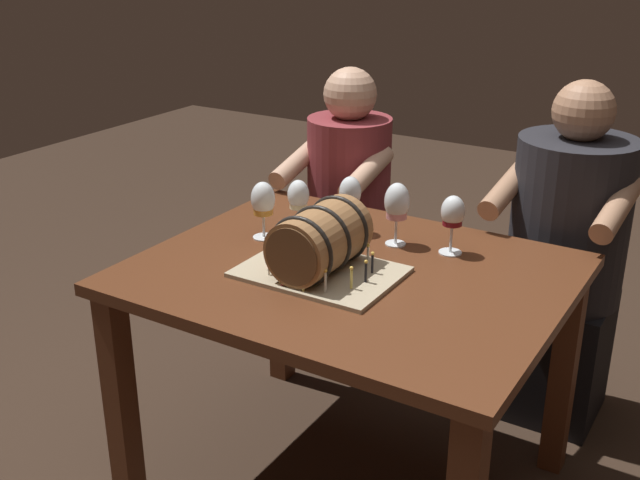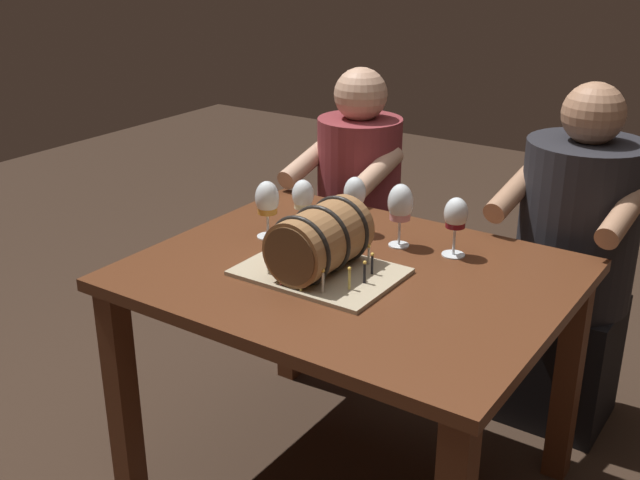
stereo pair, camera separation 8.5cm
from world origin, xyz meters
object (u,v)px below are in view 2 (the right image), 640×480
object	(u,v)px
dining_table	(351,306)
person_seated_right	(572,269)
wine_glass_red	(456,216)
person_seated_left	(358,232)
wine_glass_amber	(267,201)
barrel_cake	(320,244)
wine_glass_rose	(400,205)
wine_glass_empty	(355,195)
wine_glass_white	(303,197)

from	to	relation	value
dining_table	person_seated_right	size ratio (longest dim) A/B	0.99
wine_glass_red	person_seated_left	size ratio (longest dim) A/B	0.15
dining_table	wine_glass_amber	world-z (taller)	wine_glass_amber
barrel_cake	wine_glass_red	size ratio (longest dim) A/B	2.41
barrel_cake	wine_glass_amber	xyz separation A→B (m)	(-0.28, 0.14, 0.03)
wine_glass_rose	person_seated_right	xyz separation A→B (m)	(0.39, 0.49, -0.29)
person_seated_right	barrel_cake	bearing A→B (deg)	-120.59
wine_glass_amber	wine_glass_empty	bearing A→B (deg)	41.84
wine_glass_rose	wine_glass_white	world-z (taller)	wine_glass_rose
wine_glass_empty	person_seated_left	distance (m)	0.64
person_seated_right	wine_glass_rose	bearing A→B (deg)	-128.21
wine_glass_amber	person_seated_right	world-z (taller)	person_seated_right
barrel_cake	person_seated_right	xyz separation A→B (m)	(0.47, 0.79, -0.25)
barrel_cake	wine_glass_rose	distance (m)	0.31
wine_glass_white	wine_glass_rose	bearing A→B (deg)	13.03
wine_glass_rose	person_seated_right	size ratio (longest dim) A/B	0.16
wine_glass_amber	person_seated_left	xyz separation A→B (m)	(-0.07, 0.65, -0.33)
wine_glass_amber	person_seated_right	xyz separation A→B (m)	(0.75, 0.65, -0.28)
wine_glass_white	person_seated_left	size ratio (longest dim) A/B	0.15
wine_glass_empty	person_seated_right	world-z (taller)	person_seated_right
dining_table	wine_glass_white	bearing A→B (deg)	150.26
wine_glass_amber	wine_glass_white	world-z (taller)	wine_glass_amber
dining_table	wine_glass_empty	world-z (taller)	wine_glass_empty
wine_glass_rose	person_seated_left	distance (m)	0.74
wine_glass_empty	wine_glass_red	xyz separation A→B (m)	(0.33, 0.01, -0.00)
wine_glass_rose	wine_glass_red	distance (m)	0.17
wine_glass_amber	wine_glass_red	xyz separation A→B (m)	(0.53, 0.19, 0.00)
dining_table	wine_glass_amber	size ratio (longest dim) A/B	6.52
dining_table	barrel_cake	bearing A→B (deg)	-126.40
barrel_cake	dining_table	bearing A→B (deg)	53.60
wine_glass_empty	wine_glass_red	distance (m)	0.33
wine_glass_rose	wine_glass_empty	bearing A→B (deg)	174.46
wine_glass_rose	person_seated_left	xyz separation A→B (m)	(-0.44, 0.49, -0.34)
wine_glass_rose	dining_table	bearing A→B (deg)	-96.60
wine_glass_red	wine_glass_white	bearing A→B (deg)	-168.74
wine_glass_rose	wine_glass_white	distance (m)	0.31
barrel_cake	wine_glass_empty	xyz separation A→B (m)	(-0.09, 0.32, 0.04)
wine_glass_red	person_seated_left	bearing A→B (deg)	142.32
person_seated_left	barrel_cake	bearing A→B (deg)	-65.61
wine_glass_white	person_seated_left	xyz separation A→B (m)	(-0.14, 0.56, -0.33)
wine_glass_white	wine_glass_red	size ratio (longest dim) A/B	0.97
person_seated_left	wine_glass_white	bearing A→B (deg)	-75.99
dining_table	wine_glass_white	world-z (taller)	wine_glass_white
dining_table	person_seated_left	bearing A→B (deg)	119.98
person_seated_left	dining_table	bearing A→B (deg)	-60.02
wine_glass_rose	wine_glass_amber	xyz separation A→B (m)	(-0.36, -0.16, -0.01)
barrel_cake	wine_glass_empty	distance (m)	0.33
wine_glass_rose	wine_glass_amber	size ratio (longest dim) A/B	1.08
dining_table	wine_glass_white	xyz separation A→B (m)	(-0.27, 0.16, 0.23)
barrel_cake	wine_glass_red	distance (m)	0.41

